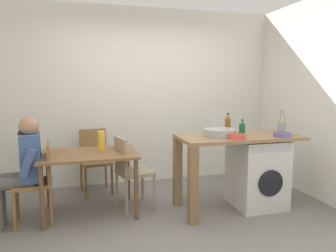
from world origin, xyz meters
The scene contains 18 objects.
ground_plane centered at (0.00, 0.00, 0.00)m, with size 5.46×5.46×0.00m, color slate.
wall_back centered at (0.00, 1.75, 1.35)m, with size 4.60×0.10×2.70m, color silver.
dining_table centered at (-0.85, 0.61, 0.64)m, with size 1.10×0.76×0.74m.
chair_person_seat centered at (-1.40, 0.52, 0.51)m, with size 0.43×0.43×0.90m.
chair_opposite centered at (-0.38, 0.65, 0.51)m, with size 0.48×0.48×0.90m.
chair_spare_by_wall centered at (-0.77, 1.39, 0.51)m, with size 0.46×0.46×0.90m.
seated_person centered at (-1.56, 0.51, 0.67)m, with size 0.52×0.52×1.20m.
kitchen_counter centered at (0.72, 0.31, 0.76)m, with size 1.50×0.68×0.92m.
washing_machine centered at (1.19, 0.30, 0.43)m, with size 0.60×0.61×0.86m.
sink_basin centered at (0.67, 0.31, 0.97)m, with size 0.38×0.38×0.09m, color #9EA0A5.
tap centered at (0.67, 0.49, 1.06)m, with size 0.02×0.02×0.28m, color #B2B2B7.
bottle_tall_green centered at (0.89, 0.54, 1.04)m, with size 0.07×0.07×0.26m.
bottle_squat_brown centered at (1.00, 0.36, 1.01)m, with size 0.08×0.08×0.19m.
mixing_bowl centered at (0.79, 0.11, 0.95)m, with size 0.20×0.20×0.06m.
utensil_crock centered at (1.56, 0.36, 0.99)m, with size 0.11×0.11×0.30m.
colander centered at (1.38, 0.09, 0.95)m, with size 0.20×0.20×0.06m.
vase centered at (-0.70, 0.71, 0.86)m, with size 0.09×0.09×0.24m, color gold.
scissors centered at (0.88, 0.21, 0.92)m, with size 0.15×0.06×0.01m.
Camera 1 is at (-0.91, -3.10, 1.54)m, focal length 33.41 mm.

